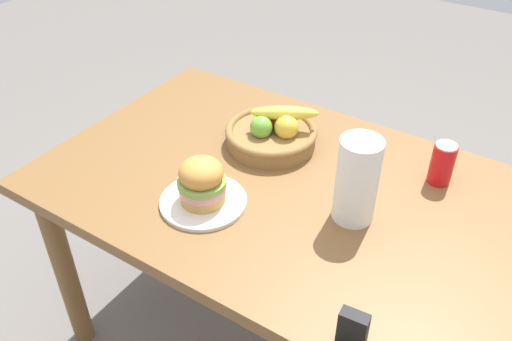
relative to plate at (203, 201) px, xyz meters
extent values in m
cube|color=brown|center=(0.14, 0.20, -0.03)|extent=(1.40, 0.90, 0.04)
cylinder|color=brown|center=(-0.48, -0.17, -0.40)|extent=(0.07, 0.07, 0.71)
cylinder|color=brown|center=(-0.48, 0.57, -0.40)|extent=(0.07, 0.07, 0.71)
cylinder|color=brown|center=(0.76, 0.57, -0.40)|extent=(0.07, 0.07, 0.71)
cylinder|color=silver|center=(0.00, 0.00, 0.00)|extent=(0.24, 0.24, 0.01)
cylinder|color=tan|center=(0.00, 0.00, 0.02)|extent=(0.12, 0.12, 0.03)
cylinder|color=pink|center=(0.00, 0.00, 0.05)|extent=(0.13, 0.13, 0.02)
cylinder|color=#84A84C|center=(0.00, 0.00, 0.07)|extent=(0.13, 0.13, 0.02)
ellipsoid|color=gold|center=(0.00, 0.00, 0.10)|extent=(0.12, 0.12, 0.08)
cylinder|color=red|center=(0.51, 0.45, 0.05)|extent=(0.07, 0.07, 0.12)
cylinder|color=silver|center=(0.51, 0.45, 0.12)|extent=(0.06, 0.06, 0.00)
cylinder|color=olive|center=(0.00, 0.35, 0.02)|extent=(0.28, 0.28, 0.05)
torus|color=olive|center=(0.00, 0.35, 0.04)|extent=(0.29, 0.29, 0.02)
sphere|color=gold|center=(0.05, 0.35, 0.07)|extent=(0.08, 0.08, 0.08)
sphere|color=red|center=(-0.01, 0.38, 0.07)|extent=(0.07, 0.07, 0.07)
sphere|color=#6BAD38|center=(-0.01, 0.31, 0.07)|extent=(0.07, 0.07, 0.07)
ellipsoid|color=yellow|center=(0.03, 0.38, 0.10)|extent=(0.21, 0.15, 0.05)
cylinder|color=white|center=(0.36, 0.17, 0.11)|extent=(0.11, 0.11, 0.24)
cube|color=black|center=(0.53, -0.19, 0.04)|extent=(0.06, 0.04, 0.09)
camera|label=1|loc=(0.73, -0.86, 0.94)|focal=37.47mm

